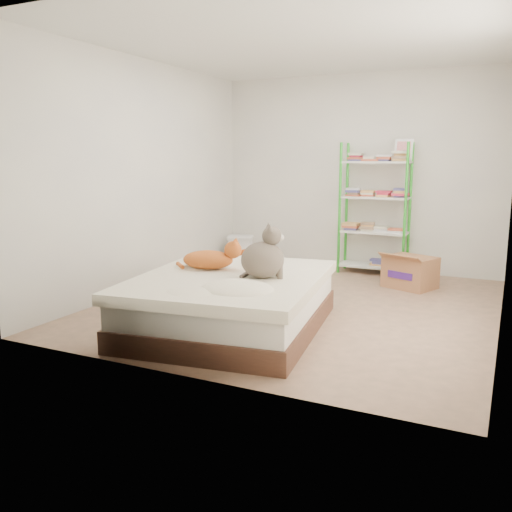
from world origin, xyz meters
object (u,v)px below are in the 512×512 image
Objects in this scene: orange_cat at (208,257)px; shelf_unit at (375,205)px; grey_cat at (263,252)px; cardboard_box at (410,272)px; white_bin at (240,250)px; bed at (231,302)px.

shelf_unit reaches higher than orange_cat.
grey_cat is 2.47m from cardboard_box.
shelf_unit reaches higher than white_bin.
bed is 4.64× the size of grey_cat.
white_bin is (-1.59, 2.67, -0.51)m from grey_cat.
white_bin is at bearing 91.93° from orange_cat.
orange_cat is 0.63m from grey_cat.
shelf_unit is 2.00m from white_bin.
orange_cat is 2.91m from shelf_unit.
grey_cat is 1.04× the size of white_bin.
cardboard_box is (0.87, 2.25, -0.53)m from grey_cat.
cardboard_box is (0.59, -0.62, -0.72)m from shelf_unit.
grey_cat is at bearing -59.28° from white_bin.
bed is at bearing -95.00° from cardboard_box.
grey_cat is at bearing -4.16° from bed.
white_bin is (-0.97, 2.55, -0.40)m from orange_cat.
cardboard_box is at bearing -46.53° from shelf_unit.
shelf_unit is at bearing 155.59° from cardboard_box.
shelf_unit is 2.61× the size of cardboard_box.
bed is at bearing -64.38° from white_bin.
shelf_unit reaches higher than cardboard_box.
white_bin is at bearing -0.62° from grey_cat.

